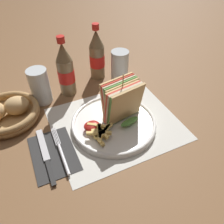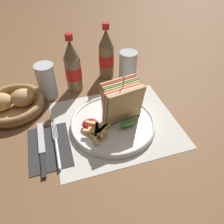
# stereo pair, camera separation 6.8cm
# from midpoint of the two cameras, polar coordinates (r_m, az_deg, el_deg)

# --- Properties ---
(ground_plane) EXTENTS (4.00, 4.00, 0.00)m
(ground_plane) POSITION_cam_midpoint_polar(r_m,az_deg,el_deg) (0.69, -2.00, -4.20)
(ground_plane) COLOR brown
(placemat) EXTENTS (0.39, 0.33, 0.00)m
(placemat) POSITION_cam_midpoint_polar(r_m,az_deg,el_deg) (0.70, -1.86, -3.09)
(placemat) COLOR silver
(placemat) RESTS_ON ground_plane
(plate_main) EXTENTS (0.27, 0.27, 0.02)m
(plate_main) POSITION_cam_midpoint_polar(r_m,az_deg,el_deg) (0.69, -2.13, -2.97)
(plate_main) COLOR white
(plate_main) RESTS_ON ground_plane
(club_sandwich) EXTENTS (0.13, 0.11, 0.16)m
(club_sandwich) POSITION_cam_midpoint_polar(r_m,az_deg,el_deg) (0.66, -0.21, 2.58)
(club_sandwich) COLOR tan
(club_sandwich) RESTS_ON plate_main
(fries_pile) EXTENTS (0.09, 0.10, 0.02)m
(fries_pile) POSITION_cam_midpoint_polar(r_m,az_deg,el_deg) (0.64, -6.30, -5.25)
(fries_pile) COLOR #E5C166
(fries_pile) RESTS_ON plate_main
(ketchup_blob) EXTENTS (0.05, 0.04, 0.02)m
(ketchup_blob) POSITION_cam_midpoint_polar(r_m,az_deg,el_deg) (0.66, -8.24, -3.73)
(ketchup_blob) COLOR maroon
(ketchup_blob) RESTS_ON plate_main
(napkin) EXTENTS (0.12, 0.17, 0.00)m
(napkin) POSITION_cam_midpoint_polar(r_m,az_deg,el_deg) (0.65, -18.06, -10.33)
(napkin) COLOR #2D2D2D
(napkin) RESTS_ON ground_plane
(fork) EXTENTS (0.02, 0.18, 0.01)m
(fork) POSITION_cam_midpoint_polar(r_m,az_deg,el_deg) (0.64, -16.07, -10.61)
(fork) COLOR silver
(fork) RESTS_ON napkin
(knife) EXTENTS (0.02, 0.20, 0.00)m
(knife) POSITION_cam_midpoint_polar(r_m,az_deg,el_deg) (0.65, -19.86, -10.79)
(knife) COLOR black
(knife) RESTS_ON napkin
(coke_bottle_near) EXTENTS (0.06, 0.06, 0.22)m
(coke_bottle_near) POSITION_cam_midpoint_polar(r_m,az_deg,el_deg) (0.80, -14.46, 10.34)
(coke_bottle_near) COLOR #7A6647
(coke_bottle_near) RESTS_ON ground_plane
(coke_bottle_far) EXTENTS (0.06, 0.06, 0.22)m
(coke_bottle_far) POSITION_cam_midpoint_polar(r_m,az_deg,el_deg) (0.88, -6.25, 14.28)
(coke_bottle_far) COLOR #7A6647
(coke_bottle_far) RESTS_ON ground_plane
(glass_near) EXTENTS (0.07, 0.07, 0.13)m
(glass_near) POSITION_cam_midpoint_polar(r_m,az_deg,el_deg) (0.86, -0.29, 11.70)
(glass_near) COLOR silver
(glass_near) RESTS_ON ground_plane
(glass_far) EXTENTS (0.07, 0.07, 0.13)m
(glass_far) POSITION_cam_midpoint_polar(r_m,az_deg,el_deg) (0.81, -20.51, 5.72)
(glass_far) COLOR silver
(glass_far) RESTS_ON ground_plane
(bread_basket) EXTENTS (0.21, 0.21, 0.07)m
(bread_basket) POSITION_cam_midpoint_polar(r_m,az_deg,el_deg) (0.80, -28.10, -0.24)
(bread_basket) COLOR #AD8451
(bread_basket) RESTS_ON ground_plane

